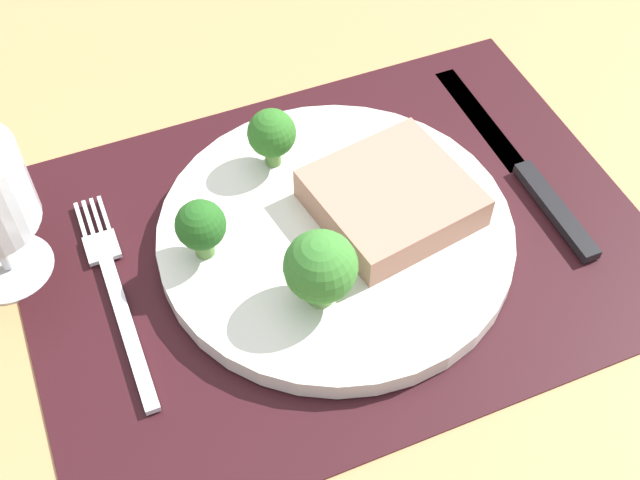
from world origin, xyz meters
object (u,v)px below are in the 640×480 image
plate (336,234)px  steak (391,197)px  knife (525,171)px  fork (116,293)px

plate → steak: 4.88cm
plate → knife: 16.54cm
plate → fork: 16.26cm
plate → fork: (-16.19, 1.42, -0.55)cm
fork → plate: bearing=-6.6°
steak → plate: bearing=-178.8°
steak → fork: bearing=176.3°
plate → knife: bearing=1.8°
plate → steak: size_ratio=2.46×
fork → knife: size_ratio=0.83×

